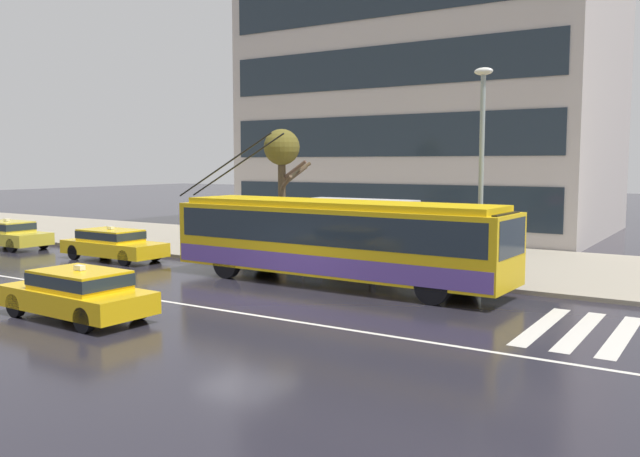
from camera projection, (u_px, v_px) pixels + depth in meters
The scene contains 17 objects.
ground_plane at pixel (247, 302), 19.13m from camera, with size 160.00×160.00×0.00m, color #23212A.
sidewalk_slab at pixel (402, 257), 27.82m from camera, with size 80.00×10.00×0.14m, color gray.
crosswalk_stripe_edge_near at pixel (542, 326), 16.32m from camera, with size 0.44×4.40×0.01m, color beige.
crosswalk_stripe_inner_a at pixel (580, 331), 15.84m from camera, with size 0.44×4.40×0.01m, color beige.
crosswalk_stripe_center at pixel (621, 336), 15.36m from camera, with size 0.44×4.40×0.01m, color beige.
lane_centre_line at pixel (219, 310), 18.12m from camera, with size 72.00×0.14×0.01m, color silver.
trolleybus at pixel (335, 238), 21.75m from camera, with size 12.68×2.88×5.02m.
taxi_queued_behind_bus at pixel (113, 243), 27.29m from camera, with size 4.71×1.83×1.39m.
taxi_far_behind at pixel (8, 233), 31.11m from camera, with size 4.32×1.80×1.39m.
taxi_oncoming_near at pixel (78, 292), 17.03m from camera, with size 4.40×1.98×1.39m.
bus_shelter at pixel (361, 216), 24.98m from camera, with size 4.29×1.70×2.49m.
pedestrian_at_shelter at pixel (374, 226), 23.36m from camera, with size 1.43×1.43×2.02m.
pedestrian_approaching_curb at pixel (430, 228), 22.58m from camera, with size 1.51×1.51×2.03m.
pedestrian_walking_past at pixel (456, 224), 24.00m from camera, with size 1.37×1.37×2.01m.
street_lamp at pixel (482, 157), 21.05m from camera, with size 0.60×0.32×6.82m.
street_tree_bare at pixel (282, 155), 27.54m from camera, with size 1.88×2.02×5.24m.
office_tower_corner_left at pixel (438, 20), 38.86m from camera, with size 19.48×14.62×24.59m.
Camera 1 is at (11.88, -14.75, 3.99)m, focal length 37.37 mm.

